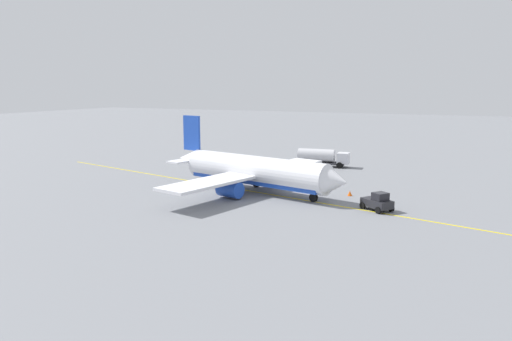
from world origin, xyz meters
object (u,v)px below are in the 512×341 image
object	(u,v)px
airplane	(253,172)
pushback_tug	(378,202)
safety_cone_nose	(350,193)
fuel_tanker	(322,157)
refueling_worker	(308,170)

from	to	relation	value
airplane	pushback_tug	bearing A→B (deg)	-10.32
airplane	safety_cone_nose	size ratio (longest dim) A/B	44.70
fuel_tanker	refueling_worker	world-z (taller)	fuel_tanker
safety_cone_nose	fuel_tanker	bearing A→B (deg)	116.24
airplane	safety_cone_nose	world-z (taller)	airplane
fuel_tanker	safety_cone_nose	world-z (taller)	fuel_tanker
refueling_worker	safety_cone_nose	distance (m)	15.78
airplane	refueling_worker	size ratio (longest dim) A/B	17.93
fuel_tanker	pushback_tug	bearing A→B (deg)	-60.87
fuel_tanker	refueling_worker	bearing A→B (deg)	-86.39
airplane	pushback_tug	size ratio (longest dim) A/B	7.47
fuel_tanker	pushback_tug	size ratio (longest dim) A/B	2.47
airplane	safety_cone_nose	distance (m)	13.27
fuel_tanker	safety_cone_nose	bearing A→B (deg)	-63.76
airplane	refueling_worker	world-z (taller)	airplane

